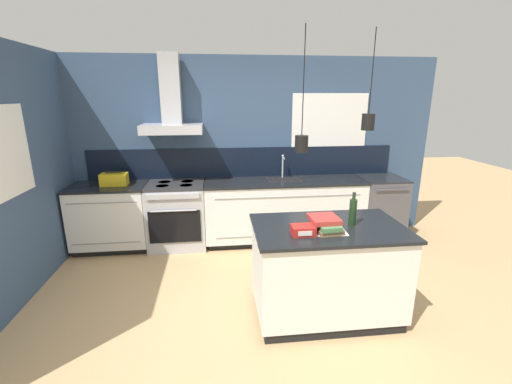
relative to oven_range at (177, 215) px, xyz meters
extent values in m
plane|color=tan|center=(0.98, -1.69, -0.46)|extent=(16.00, 16.00, 0.00)
cube|color=#354C6B|center=(0.98, 0.34, 0.84)|extent=(5.60, 0.06, 2.60)
cube|color=black|center=(0.98, 0.30, 0.67)|extent=(4.42, 0.02, 0.43)
cube|color=white|center=(2.23, 0.30, 1.16)|extent=(1.12, 0.01, 0.96)
cube|color=black|center=(2.23, 0.31, 1.16)|extent=(1.04, 0.01, 0.88)
cube|color=#B5B5BA|center=(0.00, 0.08, 1.18)|extent=(0.80, 0.46, 0.12)
cube|color=#B5B5BA|center=(0.00, 0.17, 1.69)|extent=(0.26, 0.20, 0.90)
cylinder|color=black|center=(1.28, -1.83, 1.72)|extent=(0.01, 0.01, 0.85)
cylinder|color=black|center=(1.28, -1.83, 1.22)|extent=(0.11, 0.11, 0.14)
sphere|color=#F9D18C|center=(1.28, -1.83, 1.22)|extent=(0.06, 0.06, 0.06)
cylinder|color=black|center=(1.88, -1.75, 1.80)|extent=(0.01, 0.01, 0.68)
cylinder|color=black|center=(1.88, -1.75, 1.39)|extent=(0.11, 0.11, 0.14)
sphere|color=#F9D18C|center=(1.88, -1.75, 1.39)|extent=(0.06, 0.06, 0.06)
cube|color=#354C6B|center=(-1.45, -0.99, 0.84)|extent=(0.06, 3.80, 2.60)
cube|color=white|center=(-1.41, -1.14, 1.09)|extent=(0.01, 0.76, 0.88)
cube|color=black|center=(-1.41, -1.14, 1.09)|extent=(0.01, 0.68, 0.80)
cube|color=black|center=(-0.89, 0.03, -0.41)|extent=(0.95, 0.56, 0.09)
cube|color=white|center=(-0.89, 0.00, 0.03)|extent=(0.98, 0.62, 0.79)
cube|color=gray|center=(-0.89, -0.31, 0.30)|extent=(0.86, 0.01, 0.01)
cube|color=gray|center=(-0.89, -0.31, -0.25)|extent=(0.86, 0.01, 0.01)
cube|color=black|center=(-0.89, 0.00, 0.44)|extent=(1.01, 0.64, 0.03)
cube|color=black|center=(1.52, 0.03, -0.41)|extent=(2.18, 0.56, 0.09)
cube|color=white|center=(1.52, 0.00, 0.03)|extent=(2.25, 0.62, 0.79)
cube|color=gray|center=(1.52, -0.31, 0.30)|extent=(1.98, 0.01, 0.01)
cube|color=gray|center=(1.52, -0.31, -0.25)|extent=(1.98, 0.01, 0.01)
cube|color=black|center=(1.52, 0.00, 0.44)|extent=(2.28, 0.64, 0.03)
cube|color=#262628|center=(1.52, 0.05, 0.45)|extent=(0.48, 0.34, 0.01)
cylinder|color=#B5B5BA|center=(1.52, 0.18, 0.62)|extent=(0.02, 0.02, 0.32)
sphere|color=#B5B5BA|center=(1.52, 0.18, 0.78)|extent=(0.03, 0.03, 0.03)
cylinder|color=#B5B5BA|center=(1.52, 0.12, 0.76)|extent=(0.02, 0.12, 0.02)
cube|color=#B5B5BA|center=(0.00, 0.00, -0.02)|extent=(0.78, 0.62, 0.87)
cube|color=black|center=(0.00, -0.31, -0.06)|extent=(0.67, 0.02, 0.44)
cylinder|color=#B5B5BA|center=(0.00, -0.34, 0.17)|extent=(0.59, 0.02, 0.02)
cube|color=#B5B5BA|center=(0.00, -0.32, 0.36)|extent=(0.67, 0.02, 0.07)
cube|color=#2D2D30|center=(0.00, 0.00, 0.43)|extent=(0.78, 0.60, 0.04)
cylinder|color=black|center=(-0.16, 0.11, 0.45)|extent=(0.17, 0.17, 0.00)
cylinder|color=black|center=(0.16, 0.11, 0.45)|extent=(0.17, 0.17, 0.00)
cylinder|color=black|center=(-0.16, -0.10, 0.45)|extent=(0.17, 0.17, 0.00)
cylinder|color=black|center=(0.16, -0.10, 0.45)|extent=(0.17, 0.17, 0.00)
cube|color=#4C4C51|center=(2.97, 0.00, -0.01)|extent=(0.63, 0.62, 0.89)
cube|color=black|center=(2.97, 0.00, 0.44)|extent=(0.63, 0.62, 0.02)
cylinder|color=#4C4C51|center=(2.97, -0.33, 0.36)|extent=(0.47, 0.02, 0.02)
cube|color=black|center=(1.58, -1.77, -0.41)|extent=(1.29, 0.78, 0.09)
cube|color=white|center=(1.58, -1.77, 0.03)|extent=(1.34, 0.81, 0.79)
cube|color=black|center=(1.58, -1.77, 0.44)|extent=(1.39, 0.86, 0.03)
cylinder|color=#193319|center=(1.81, -1.76, 0.58)|extent=(0.07, 0.07, 0.25)
cylinder|color=#193319|center=(1.81, -1.76, 0.73)|extent=(0.03, 0.03, 0.06)
cylinder|color=#262628|center=(1.81, -1.76, 0.76)|extent=(0.03, 0.03, 0.01)
cube|color=olive|center=(1.53, -1.86, 0.47)|extent=(0.24, 0.33, 0.04)
cube|color=#4C7F4C|center=(1.52, -1.87, 0.51)|extent=(0.20, 0.32, 0.04)
cube|color=#B2332D|center=(1.51, -1.85, 0.56)|extent=(0.26, 0.27, 0.04)
cube|color=red|center=(1.30, -1.94, 0.50)|extent=(0.20, 0.15, 0.08)
cube|color=white|center=(1.30, -2.01, 0.50)|extent=(0.12, 0.01, 0.04)
cube|color=silver|center=(1.53, -1.88, 0.46)|extent=(0.35, 0.26, 0.01)
cube|color=gold|center=(-0.79, 0.00, 0.53)|extent=(0.34, 0.18, 0.16)
cylinder|color=black|center=(-0.79, 0.00, 0.63)|extent=(0.20, 0.02, 0.02)
camera|label=1|loc=(0.58, -4.61, 1.61)|focal=24.00mm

